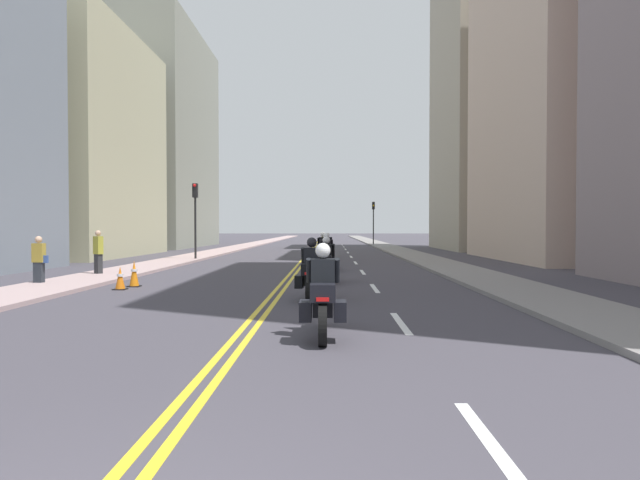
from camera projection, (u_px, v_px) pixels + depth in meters
name	position (u px, v px, depth m)	size (l,w,h in m)	color
ground_plane	(314.00, 248.00, 50.47)	(264.00, 264.00, 0.00)	#403D45
sidewalk_left	(240.00, 247.00, 50.60)	(2.46, 144.00, 0.12)	#AA8F8F
sidewalk_right	(388.00, 247.00, 50.35)	(2.46, 144.00, 0.12)	gray
centreline_yellow_inner	(313.00, 248.00, 50.48)	(0.12, 132.00, 0.01)	yellow
centreline_yellow_outer	(315.00, 248.00, 50.47)	(0.12, 132.00, 0.01)	yellow
lane_dashes_white	(353.00, 259.00, 31.43)	(0.14, 56.40, 0.01)	silver
building_left_1	(82.00, 145.00, 35.08)	(7.04, 13.57, 14.69)	#B0AC87
building_right_1	(552.00, 30.00, 30.75)	(6.10, 13.82, 26.61)	#C8AE9C
building_left_2	(152.00, 141.00, 52.93)	(9.85, 17.30, 21.08)	gray
building_right_2	(491.00, 84.00, 46.08)	(8.39, 12.24, 28.66)	#A29884
motorcycle_0	(323.00, 300.00, 9.00)	(0.76, 2.19, 1.61)	black
motorcycle_1	(311.00, 275.00, 13.77)	(0.78, 2.23, 1.62)	black
motorcycle_2	(326.00, 263.00, 18.24)	(0.77, 2.14, 1.57)	black
motorcycle_3	(326.00, 255.00, 23.42)	(0.78, 2.27, 1.63)	black
motorcycle_4	(323.00, 251.00, 28.36)	(0.78, 2.14, 1.65)	black
motorcycle_5	(328.00, 248.00, 32.65)	(0.78, 2.23, 1.57)	black
traffic_cone_0	(134.00, 274.00, 16.88)	(0.37, 0.37, 0.83)	black
traffic_cone_1	(120.00, 278.00, 16.06)	(0.36, 0.36, 0.70)	black
traffic_light_near	(195.00, 207.00, 30.38)	(0.28, 0.38, 4.41)	black
traffic_light_far	(373.00, 215.00, 56.76)	(0.28, 0.38, 4.66)	black
pedestrian_0	(39.00, 260.00, 17.00)	(0.49, 0.25, 1.61)	#272C34
pedestrian_2	(98.00, 253.00, 20.39)	(0.42, 0.39, 1.78)	#292A2D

